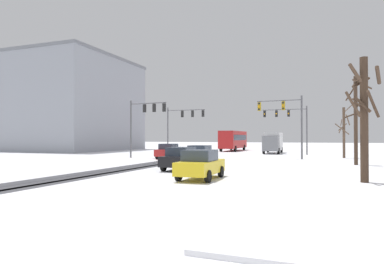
% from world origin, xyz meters
% --- Properties ---
extents(wheel_track_left_lane, '(1.16, 31.82, 0.01)m').
position_xyz_m(wheel_track_left_lane, '(-2.24, 14.46, 0.00)').
color(wheel_track_left_lane, '#424247').
rests_on(wheel_track_left_lane, ground).
extents(wheel_track_right_lane, '(1.12, 31.82, 0.01)m').
position_xyz_m(wheel_track_right_lane, '(-3.33, 14.46, 0.00)').
color(wheel_track_right_lane, '#424247').
rests_on(wheel_track_right_lane, ground).
extents(wheel_track_center, '(1.06, 31.82, 0.01)m').
position_xyz_m(wheel_track_center, '(-1.55, 14.46, 0.00)').
color(wheel_track_center, '#424247').
rests_on(wheel_track_center, ground).
extents(sidewalk_kerb_right, '(4.00, 31.82, 0.12)m').
position_xyz_m(sidewalk_kerb_right, '(10.63, 13.02, 0.06)').
color(sidewalk_kerb_right, white).
rests_on(sidewalk_kerb_right, ground).
extents(traffic_signal_far_right, '(5.93, 0.40, 6.50)m').
position_xyz_m(traffic_signal_far_right, '(6.88, 38.92, 4.79)').
color(traffic_signal_far_right, '#56565B').
rests_on(traffic_signal_far_right, ground).
extents(traffic_signal_far_left, '(5.58, 0.46, 6.50)m').
position_xyz_m(traffic_signal_far_left, '(-7.03, 34.99, 4.78)').
color(traffic_signal_far_left, '#56565B').
rests_on(traffic_signal_far_left, ground).
extents(traffic_signal_near_right, '(4.59, 0.54, 6.50)m').
position_xyz_m(traffic_signal_near_right, '(7.69, 27.00, 4.58)').
color(traffic_signal_near_right, '#56565B').
rests_on(traffic_signal_near_right, ground).
extents(traffic_signal_near_left, '(4.64, 0.56, 6.50)m').
position_xyz_m(traffic_signal_near_left, '(-7.41, 24.82, 4.74)').
color(traffic_signal_near_left, '#56565B').
rests_on(traffic_signal_near_left, ground).
extents(car_red_lead, '(1.95, 4.16, 1.62)m').
position_xyz_m(car_red_lead, '(-4.43, 24.82, 0.82)').
color(car_red_lead, red).
rests_on(car_red_lead, ground).
extents(car_silver_second, '(1.85, 4.11, 1.62)m').
position_xyz_m(car_silver_second, '(1.25, 18.94, 0.82)').
color(car_silver_second, '#B7BABF').
rests_on(car_silver_second, ground).
extents(car_black_third, '(1.89, 4.13, 1.62)m').
position_xyz_m(car_black_third, '(1.83, 13.34, 0.82)').
color(car_black_third, black).
rests_on(car_black_third, ground).
extents(car_yellow_cab_fourth, '(1.89, 4.13, 1.62)m').
position_xyz_m(car_yellow_cab_fourth, '(4.85, 8.80, 0.82)').
color(car_yellow_cab_fourth, yellow).
rests_on(car_yellow_cab_fourth, ground).
extents(bus_oncoming, '(2.79, 11.03, 3.38)m').
position_xyz_m(bus_oncoming, '(-3.26, 49.01, 1.99)').
color(bus_oncoming, '#B21E1E').
rests_on(bus_oncoming, ground).
extents(box_truck_delivery, '(2.43, 7.45, 3.02)m').
position_xyz_m(box_truck_delivery, '(4.42, 41.78, 1.63)').
color(box_truck_delivery, slate).
rests_on(box_truck_delivery, ground).
extents(bare_tree_sidewalk_near, '(1.77, 1.48, 6.44)m').
position_xyz_m(bare_tree_sidewalk_near, '(13.17, 10.46, 3.51)').
color(bare_tree_sidewalk_near, '#423023').
rests_on(bare_tree_sidewalk_near, ground).
extents(bare_tree_sidewalk_mid, '(2.06, 2.10, 7.45)m').
position_xyz_m(bare_tree_sidewalk_mid, '(13.79, 22.64, 4.01)').
color(bare_tree_sidewalk_mid, '#423023').
rests_on(bare_tree_sidewalk_mid, ground).
extents(bare_tree_sidewalk_far, '(1.87, 1.88, 5.95)m').
position_xyz_m(bare_tree_sidewalk_far, '(13.41, 32.77, 3.00)').
color(bare_tree_sidewalk_far, brown).
rests_on(bare_tree_sidewalk_far, ground).
extents(office_building_far_left_block, '(27.54, 21.41, 16.42)m').
position_xyz_m(office_building_far_left_block, '(-35.70, 41.36, 8.22)').
color(office_building_far_left_block, '#9399A3').
rests_on(office_building_far_left_block, ground).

